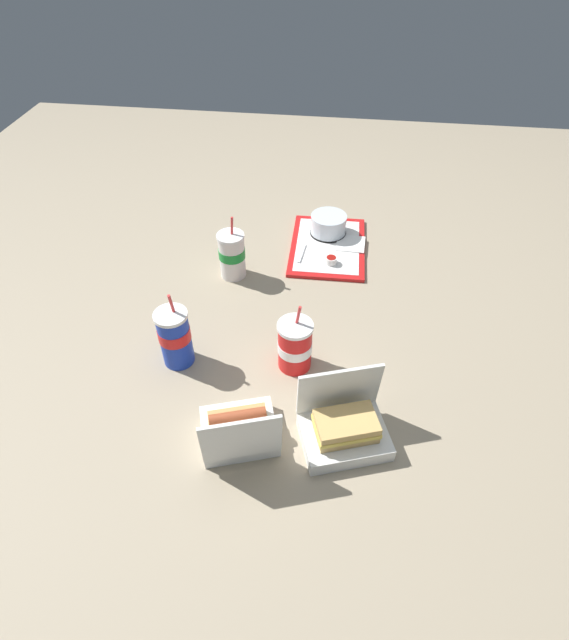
{
  "coord_description": "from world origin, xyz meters",
  "views": [
    {
      "loc": [
        -1.07,
        -0.14,
        1.04
      ],
      "look_at": [
        -0.04,
        -0.0,
        0.05
      ],
      "focal_mm": 28.0,
      "sensor_mm": 36.0,
      "label": 1
    }
  ],
  "objects_px": {
    "ketchup_cup": "(331,260)",
    "soda_cup_back": "(295,345)",
    "food_tray": "(328,246)",
    "soda_cup_left": "(232,255)",
    "plastic_fork": "(302,253)",
    "soda_cup_corner": "(175,337)",
    "cake_container": "(328,225)",
    "clamshell_hotdog_center": "(239,429)",
    "clamshell_sandwich_right": "(344,428)"
  },
  "relations": [
    {
      "from": "ketchup_cup",
      "to": "soda_cup_back",
      "type": "distance_m",
      "value": 0.47
    },
    {
      "from": "food_tray",
      "to": "plastic_fork",
      "type": "distance_m",
      "value": 0.11
    },
    {
      "from": "plastic_fork",
      "to": "clamshell_sandwich_right",
      "type": "relative_size",
      "value": 0.46
    },
    {
      "from": "soda_cup_corner",
      "to": "soda_cup_left",
      "type": "relative_size",
      "value": 1.08
    },
    {
      "from": "cake_container",
      "to": "plastic_fork",
      "type": "xyz_separation_m",
      "value": [
        -0.14,
        0.08,
        -0.03
      ]
    },
    {
      "from": "cake_container",
      "to": "soda_cup_back",
      "type": "distance_m",
      "value": 0.64
    },
    {
      "from": "clamshell_hotdog_center",
      "to": "soda_cup_corner",
      "type": "bearing_deg",
      "value": 43.11
    },
    {
      "from": "clamshell_sandwich_right",
      "to": "soda_cup_back",
      "type": "xyz_separation_m",
      "value": [
        0.22,
        0.14,
        0.03
      ]
    },
    {
      "from": "food_tray",
      "to": "clamshell_sandwich_right",
      "type": "height_order",
      "value": "clamshell_sandwich_right"
    },
    {
      "from": "soda_cup_corner",
      "to": "soda_cup_left",
      "type": "xyz_separation_m",
      "value": [
        0.4,
        -0.07,
        -0.01
      ]
    },
    {
      "from": "clamshell_hotdog_center",
      "to": "soda_cup_corner",
      "type": "relative_size",
      "value": 0.95
    },
    {
      "from": "cake_container",
      "to": "clamshell_hotdog_center",
      "type": "xyz_separation_m",
      "value": [
        -0.9,
        0.15,
        -0.01
      ]
    },
    {
      "from": "cake_container",
      "to": "soda_cup_left",
      "type": "height_order",
      "value": "soda_cup_left"
    },
    {
      "from": "ketchup_cup",
      "to": "clamshell_sandwich_right",
      "type": "distance_m",
      "value": 0.69
    },
    {
      "from": "soda_cup_left",
      "to": "clamshell_hotdog_center",
      "type": "bearing_deg",
      "value": -166.94
    },
    {
      "from": "cake_container",
      "to": "ketchup_cup",
      "type": "relative_size",
      "value": 3.29
    },
    {
      "from": "ketchup_cup",
      "to": "soda_cup_left",
      "type": "bearing_deg",
      "value": 105.2
    },
    {
      "from": "soda_cup_corner",
      "to": "soda_cup_back",
      "type": "xyz_separation_m",
      "value": [
        0.02,
        -0.32,
        -0.02
      ]
    },
    {
      "from": "food_tray",
      "to": "ketchup_cup",
      "type": "height_order",
      "value": "ketchup_cup"
    },
    {
      "from": "food_tray",
      "to": "soda_cup_corner",
      "type": "xyz_separation_m",
      "value": [
        -0.59,
        0.37,
        0.08
      ]
    },
    {
      "from": "ketchup_cup",
      "to": "soda_cup_left",
      "type": "height_order",
      "value": "soda_cup_left"
    },
    {
      "from": "ketchup_cup",
      "to": "soda_cup_back",
      "type": "bearing_deg",
      "value": 171.14
    },
    {
      "from": "soda_cup_corner",
      "to": "ketchup_cup",
      "type": "bearing_deg",
      "value": -39.03
    },
    {
      "from": "clamshell_hotdog_center",
      "to": "ketchup_cup",
      "type": "bearing_deg",
      "value": -13.66
    },
    {
      "from": "food_tray",
      "to": "ketchup_cup",
      "type": "distance_m",
      "value": 0.11
    },
    {
      "from": "food_tray",
      "to": "soda_cup_back",
      "type": "relative_size",
      "value": 1.77
    },
    {
      "from": "plastic_fork",
      "to": "clamshell_sandwich_right",
      "type": "bearing_deg",
      "value": -160.78
    },
    {
      "from": "clamshell_sandwich_right",
      "to": "soda_cup_left",
      "type": "distance_m",
      "value": 0.71
    },
    {
      "from": "cake_container",
      "to": "soda_cup_left",
      "type": "distance_m",
      "value": 0.4
    },
    {
      "from": "ketchup_cup",
      "to": "clamshell_hotdog_center",
      "type": "relative_size",
      "value": 0.18
    },
    {
      "from": "cake_container",
      "to": "clamshell_sandwich_right",
      "type": "distance_m",
      "value": 0.87
    },
    {
      "from": "cake_container",
      "to": "soda_cup_back",
      "type": "height_order",
      "value": "soda_cup_back"
    },
    {
      "from": "soda_cup_corner",
      "to": "soda_cup_left",
      "type": "distance_m",
      "value": 0.4
    },
    {
      "from": "clamshell_hotdog_center",
      "to": "clamshell_sandwich_right",
      "type": "relative_size",
      "value": 0.93
    },
    {
      "from": "clamshell_hotdog_center",
      "to": "soda_cup_back",
      "type": "height_order",
      "value": "soda_cup_back"
    },
    {
      "from": "ketchup_cup",
      "to": "soda_cup_back",
      "type": "relative_size",
      "value": 0.19
    },
    {
      "from": "soda_cup_corner",
      "to": "clamshell_hotdog_center",
      "type": "bearing_deg",
      "value": -136.89
    },
    {
      "from": "food_tray",
      "to": "ketchup_cup",
      "type": "xyz_separation_m",
      "value": [
        -0.11,
        -0.02,
        0.02
      ]
    },
    {
      "from": "clamshell_sandwich_right",
      "to": "soda_cup_corner",
      "type": "height_order",
      "value": "soda_cup_corner"
    },
    {
      "from": "plastic_fork",
      "to": "soda_cup_corner",
      "type": "bearing_deg",
      "value": 156.83
    },
    {
      "from": "clamshell_sandwich_right",
      "to": "clamshell_hotdog_center",
      "type": "bearing_deg",
      "value": 97.62
    },
    {
      "from": "soda_cup_corner",
      "to": "soda_cup_left",
      "type": "bearing_deg",
      "value": -10.28
    },
    {
      "from": "soda_cup_back",
      "to": "soda_cup_left",
      "type": "xyz_separation_m",
      "value": [
        0.37,
        0.25,
        0.01
      ]
    },
    {
      "from": "clamshell_hotdog_center",
      "to": "soda_cup_left",
      "type": "bearing_deg",
      "value": 13.06
    },
    {
      "from": "ketchup_cup",
      "to": "clamshell_sandwich_right",
      "type": "xyz_separation_m",
      "value": [
        -0.68,
        -0.07,
        0.02
      ]
    },
    {
      "from": "plastic_fork",
      "to": "soda_cup_corner",
      "type": "xyz_separation_m",
      "value": [
        -0.52,
        0.29,
        0.08
      ]
    },
    {
      "from": "food_tray",
      "to": "ketchup_cup",
      "type": "relative_size",
      "value": 9.36
    },
    {
      "from": "soda_cup_back",
      "to": "soda_cup_left",
      "type": "height_order",
      "value": "soda_cup_left"
    },
    {
      "from": "soda_cup_corner",
      "to": "soda_cup_back",
      "type": "bearing_deg",
      "value": -85.59
    },
    {
      "from": "food_tray",
      "to": "soda_cup_corner",
      "type": "bearing_deg",
      "value": 147.61
    }
  ]
}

